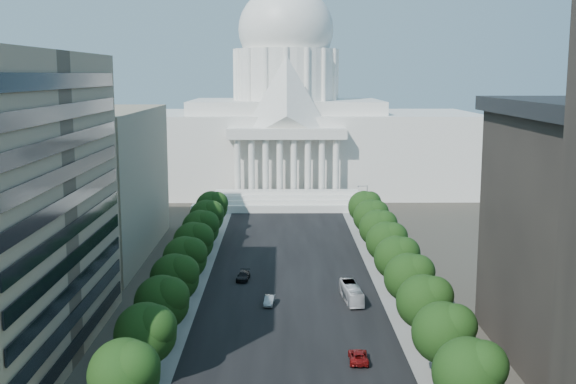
{
  "coord_description": "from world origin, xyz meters",
  "views": [
    {
      "loc": [
        -1.54,
        -47.27,
        37.09
      ],
      "look_at": [
        -0.36,
        79.06,
        16.44
      ],
      "focal_mm": 45.0,
      "sensor_mm": 36.0,
      "label": 1
    }
  ],
  "objects_px": {
    "car_silver": "(269,301)",
    "car_dark_b": "(243,276)",
    "car_red": "(358,357)",
    "city_bus": "(351,293)"
  },
  "relations": [
    {
      "from": "car_silver",
      "to": "car_dark_b",
      "type": "relative_size",
      "value": 0.84
    },
    {
      "from": "car_silver",
      "to": "car_dark_b",
      "type": "height_order",
      "value": "car_dark_b"
    },
    {
      "from": "car_red",
      "to": "car_dark_b",
      "type": "relative_size",
      "value": 1.02
    },
    {
      "from": "car_red",
      "to": "city_bus",
      "type": "bearing_deg",
      "value": -91.78
    },
    {
      "from": "city_bus",
      "to": "car_silver",
      "type": "bearing_deg",
      "value": -177.65
    },
    {
      "from": "car_red",
      "to": "car_dark_b",
      "type": "distance_m",
      "value": 41.58
    },
    {
      "from": "car_red",
      "to": "city_bus",
      "type": "height_order",
      "value": "city_bus"
    },
    {
      "from": "car_silver",
      "to": "car_dark_b",
      "type": "distance_m",
      "value": 15.16
    },
    {
      "from": "car_red",
      "to": "car_silver",
      "type": "bearing_deg",
      "value": -61.46
    },
    {
      "from": "car_red",
      "to": "city_bus",
      "type": "relative_size",
      "value": 0.52
    }
  ]
}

